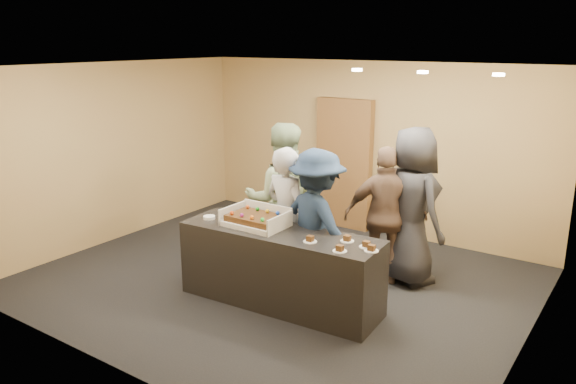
# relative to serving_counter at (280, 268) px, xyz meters

# --- Properties ---
(room) EXTENTS (6.04, 6.00, 2.70)m
(room) POSITION_rel_serving_counter_xyz_m (-0.41, 0.51, 0.90)
(room) COLOR black
(room) RESTS_ON ground
(serving_counter) EXTENTS (2.44, 0.84, 0.90)m
(serving_counter) POSITION_rel_serving_counter_xyz_m (0.00, 0.00, 0.00)
(serving_counter) COLOR black
(serving_counter) RESTS_ON floor
(storage_cabinet) EXTENTS (0.96, 0.15, 2.11)m
(storage_cabinet) POSITION_rel_serving_counter_xyz_m (-0.78, 2.92, 0.61)
(storage_cabinet) COLOR brown
(storage_cabinet) RESTS_ON floor
(cake_box) EXTENTS (0.72, 0.50, 0.21)m
(cake_box) POSITION_rel_serving_counter_xyz_m (-0.35, 0.03, 0.50)
(cake_box) COLOR white
(cake_box) RESTS_ON serving_counter
(sheet_cake) EXTENTS (0.62, 0.43, 0.12)m
(sheet_cake) POSITION_rel_serving_counter_xyz_m (-0.35, -0.00, 0.55)
(sheet_cake) COLOR #3A220D
(sheet_cake) RESTS_ON cake_box
(plate_stack) EXTENTS (0.15, 0.15, 0.04)m
(plate_stack) POSITION_rel_serving_counter_xyz_m (-0.97, -0.12, 0.47)
(plate_stack) COLOR white
(plate_stack) RESTS_ON serving_counter
(slice_a) EXTENTS (0.15, 0.15, 0.07)m
(slice_a) POSITION_rel_serving_counter_xyz_m (0.47, -0.10, 0.47)
(slice_a) COLOR white
(slice_a) RESTS_ON serving_counter
(slice_b) EXTENTS (0.15, 0.15, 0.07)m
(slice_b) POSITION_rel_serving_counter_xyz_m (0.80, 0.14, 0.47)
(slice_b) COLOR white
(slice_b) RESTS_ON serving_counter
(slice_c) EXTENTS (0.15, 0.15, 0.07)m
(slice_c) POSITION_rel_serving_counter_xyz_m (0.88, -0.17, 0.47)
(slice_c) COLOR white
(slice_c) RESTS_ON serving_counter
(slice_d) EXTENTS (0.15, 0.15, 0.07)m
(slice_d) POSITION_rel_serving_counter_xyz_m (1.05, 0.10, 0.47)
(slice_d) COLOR white
(slice_d) RESTS_ON serving_counter
(slice_e) EXTENTS (0.15, 0.15, 0.07)m
(slice_e) POSITION_rel_serving_counter_xyz_m (1.14, 0.03, 0.47)
(slice_e) COLOR white
(slice_e) RESTS_ON serving_counter
(person_server_grey) EXTENTS (0.71, 0.53, 1.79)m
(person_server_grey) POSITION_rel_serving_counter_xyz_m (-0.21, 0.45, 0.44)
(person_server_grey) COLOR #ACADB2
(person_server_grey) RESTS_ON floor
(person_sage_man) EXTENTS (1.23, 1.19, 2.00)m
(person_sage_man) POSITION_rel_serving_counter_xyz_m (-0.53, 0.80, 0.55)
(person_sage_man) COLOR gray
(person_sage_man) RESTS_ON floor
(person_navy_man) EXTENTS (1.30, 0.96, 1.80)m
(person_navy_man) POSITION_rel_serving_counter_xyz_m (0.22, 0.45, 0.45)
(person_navy_man) COLOR #192944
(person_navy_man) RESTS_ON floor
(person_brown_extra) EXTENTS (1.11, 0.88, 1.76)m
(person_brown_extra) POSITION_rel_serving_counter_xyz_m (0.73, 1.26, 0.43)
(person_brown_extra) COLOR brown
(person_brown_extra) RESTS_ON floor
(person_dark_suit) EXTENTS (1.16, 1.05, 2.00)m
(person_dark_suit) POSITION_rel_serving_counter_xyz_m (0.98, 1.48, 0.55)
(person_dark_suit) COLOR #232226
(person_dark_suit) RESTS_ON floor
(ceiling_spotlights) EXTENTS (1.72, 0.12, 0.03)m
(ceiling_spotlights) POSITION_rel_serving_counter_xyz_m (1.19, 1.01, 2.22)
(ceiling_spotlights) COLOR #FFEAC6
(ceiling_spotlights) RESTS_ON ceiling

